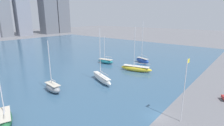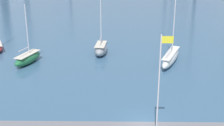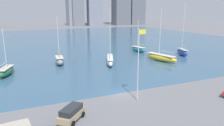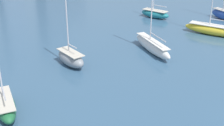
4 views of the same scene
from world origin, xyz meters
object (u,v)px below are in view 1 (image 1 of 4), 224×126
sailboat_gray (53,87)px  sailboat_green (5,118)px  sailboat_yellow (136,68)px  sailboat_teal (106,61)px  sailboat_blue (142,60)px  flag_pole (184,89)px  sailboat_white (102,78)px

sailboat_gray → sailboat_green: sailboat_gray is taller
sailboat_gray → sailboat_green: (-12.77, -5.32, -0.18)m
sailboat_yellow → sailboat_teal: sailboat_yellow is taller
sailboat_blue → sailboat_teal: 14.85m
flag_pole → sailboat_green: size_ratio=1.10×
sailboat_gray → sailboat_teal: (28.93, 7.94, -0.22)m
sailboat_yellow → sailboat_green: bearing=163.3°
sailboat_yellow → sailboat_blue: bearing=5.0°
flag_pole → sailboat_gray: sailboat_gray is taller
sailboat_blue → sailboat_yellow: sailboat_blue is taller
sailboat_blue → sailboat_white: (-26.03, -1.60, -0.09)m
sailboat_green → flag_pole: bearing=-30.5°
sailboat_gray → sailboat_green: size_ratio=1.22×
sailboat_blue → sailboat_teal: bearing=147.3°
sailboat_green → sailboat_white: sailboat_white is taller
flag_pole → sailboat_teal: flag_pole is taller
flag_pole → sailboat_blue: size_ratio=0.69×
flag_pole → sailboat_gray: size_ratio=0.90×
sailboat_blue → sailboat_yellow: 11.69m
sailboat_yellow → sailboat_teal: (1.22, 14.99, -0.09)m
sailboat_green → sailboat_yellow: bearing=16.7°
sailboat_white → sailboat_green: bearing=-157.2°
sailboat_green → sailboat_gray: bearing=41.8°
flag_pole → sailboat_white: bearing=77.4°
flag_pole → sailboat_blue: (31.44, 25.80, -5.06)m
sailboat_blue → sailboat_white: sailboat_blue is taller
sailboat_teal → sailboat_yellow: bearing=-102.8°
sailboat_yellow → sailboat_gray: 28.59m
sailboat_blue → sailboat_green: bearing=-161.8°
sailboat_blue → sailboat_gray: size_ratio=1.30×
flag_pole → sailboat_teal: (21.62, 36.94, -5.30)m
sailboat_yellow → sailboat_white: (-14.99, 2.25, 0.07)m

